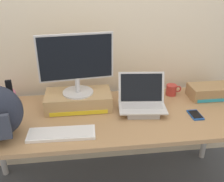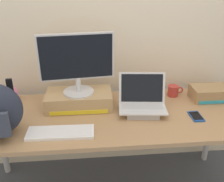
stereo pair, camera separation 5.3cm
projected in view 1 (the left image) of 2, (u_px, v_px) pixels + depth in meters
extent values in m
cube|color=beige|center=(105.00, 20.00, 1.97)|extent=(7.00, 0.10, 2.60)
cube|color=#A87F56|center=(112.00, 116.00, 1.80)|extent=(1.96, 0.73, 0.03)
cylinder|color=#B2B2B7|center=(207.00, 126.00, 2.34)|extent=(0.05, 0.05, 0.70)
cube|color=tan|center=(79.00, 100.00, 1.86)|extent=(0.47, 0.25, 0.12)
cube|color=yellow|center=(79.00, 113.00, 1.77)|extent=(0.40, 0.00, 0.03)
cylinder|color=silver|center=(78.00, 92.00, 1.84)|extent=(0.22, 0.22, 0.01)
cylinder|color=silver|center=(78.00, 85.00, 1.81)|extent=(0.04, 0.04, 0.11)
cube|color=silver|center=(76.00, 57.00, 1.72)|extent=(0.51, 0.07, 0.32)
cube|color=black|center=(76.00, 58.00, 1.71)|extent=(0.49, 0.06, 0.30)
cube|color=#ADADB2|center=(142.00, 109.00, 1.81)|extent=(0.24, 0.22, 0.04)
cube|color=silver|center=(142.00, 106.00, 1.80)|extent=(0.35, 0.26, 0.01)
cube|color=#B7B7BC|center=(142.00, 104.00, 1.82)|extent=(0.30, 0.15, 0.00)
cube|color=silver|center=(141.00, 87.00, 1.82)|extent=(0.33, 0.11, 0.21)
cube|color=black|center=(141.00, 88.00, 1.82)|extent=(0.30, 0.10, 0.19)
cube|color=white|center=(62.00, 134.00, 1.56)|extent=(0.42, 0.15, 0.02)
cube|color=silver|center=(61.00, 132.00, 1.56)|extent=(0.39, 0.13, 0.00)
cube|color=black|center=(11.00, 99.00, 1.60)|extent=(0.04, 0.02, 0.25)
cylinder|color=#B2332D|center=(171.00, 90.00, 2.06)|extent=(0.08, 0.08, 0.09)
torus|color=#B2332D|center=(178.00, 89.00, 2.06)|extent=(0.06, 0.01, 0.06)
cube|color=#19479E|center=(195.00, 115.00, 1.77)|extent=(0.08, 0.13, 0.01)
cube|color=black|center=(195.00, 114.00, 1.77)|extent=(0.07, 0.11, 0.00)
sphere|color=#CC7099|center=(8.00, 95.00, 1.94)|extent=(0.12, 0.12, 0.12)
sphere|color=black|center=(3.00, 96.00, 1.89)|extent=(0.02, 0.02, 0.02)
sphere|color=black|center=(9.00, 96.00, 1.89)|extent=(0.02, 0.02, 0.02)
cube|color=#9E7A51|center=(210.00, 91.00, 2.01)|extent=(0.32, 0.18, 0.10)
cube|color=#2899BC|center=(215.00, 101.00, 1.94)|extent=(0.27, 0.00, 0.02)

